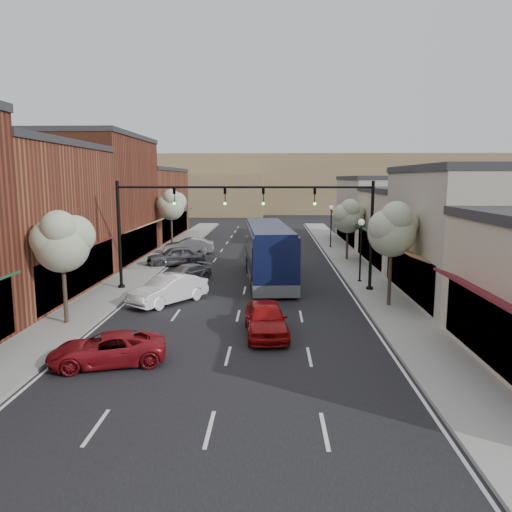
# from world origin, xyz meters

# --- Properties ---
(ground) EXTENTS (160.00, 160.00, 0.00)m
(ground) POSITION_xyz_m (0.00, 0.00, 0.00)
(ground) COLOR black
(ground) RESTS_ON ground
(sidewalk_left) EXTENTS (2.80, 73.00, 0.15)m
(sidewalk_left) POSITION_xyz_m (-8.40, 18.50, 0.07)
(sidewalk_left) COLOR gray
(sidewalk_left) RESTS_ON ground
(sidewalk_right) EXTENTS (2.80, 73.00, 0.15)m
(sidewalk_right) POSITION_xyz_m (8.40, 18.50, 0.07)
(sidewalk_right) COLOR gray
(sidewalk_right) RESTS_ON ground
(curb_left) EXTENTS (0.25, 73.00, 0.17)m
(curb_left) POSITION_xyz_m (-7.00, 18.50, 0.07)
(curb_left) COLOR gray
(curb_left) RESTS_ON ground
(curb_right) EXTENTS (0.25, 73.00, 0.17)m
(curb_right) POSITION_xyz_m (7.00, 18.50, 0.07)
(curb_right) COLOR gray
(curb_right) RESTS_ON ground
(bldg_left_midnear) EXTENTS (10.14, 14.10, 9.40)m
(bldg_left_midnear) POSITION_xyz_m (-14.23, 6.00, 4.66)
(bldg_left_midnear) COLOR brown
(bldg_left_midnear) RESTS_ON ground
(bldg_left_midfar) EXTENTS (10.14, 14.10, 10.90)m
(bldg_left_midfar) POSITION_xyz_m (-14.24, 20.00, 5.40)
(bldg_left_midfar) COLOR brown
(bldg_left_midfar) RESTS_ON ground
(bldg_left_far) EXTENTS (10.14, 18.10, 8.40)m
(bldg_left_far) POSITION_xyz_m (-14.22, 36.00, 4.16)
(bldg_left_far) COLOR brown
(bldg_left_far) RESTS_ON ground
(bldg_right_midnear) EXTENTS (9.14, 12.10, 7.90)m
(bldg_right_midnear) POSITION_xyz_m (13.72, 6.00, 3.91)
(bldg_right_midnear) COLOR #A79F8F
(bldg_right_midnear) RESTS_ON ground
(bldg_right_midfar) EXTENTS (9.14, 12.10, 6.40)m
(bldg_right_midfar) POSITION_xyz_m (13.70, 18.00, 3.17)
(bldg_right_midfar) COLOR #C4B49C
(bldg_right_midfar) RESTS_ON ground
(bldg_right_far) EXTENTS (9.14, 16.10, 7.40)m
(bldg_right_far) POSITION_xyz_m (13.71, 32.00, 3.66)
(bldg_right_far) COLOR #A79F8F
(bldg_right_far) RESTS_ON ground
(hill_far) EXTENTS (120.00, 30.00, 12.00)m
(hill_far) POSITION_xyz_m (0.00, 90.00, 6.00)
(hill_far) COLOR #7A6647
(hill_far) RESTS_ON ground
(hill_near) EXTENTS (50.00, 20.00, 8.00)m
(hill_near) POSITION_xyz_m (-25.00, 78.00, 4.00)
(hill_near) COLOR #7A6647
(hill_near) RESTS_ON ground
(signal_mast_right) EXTENTS (8.22, 0.46, 7.00)m
(signal_mast_right) POSITION_xyz_m (5.62, 8.00, 4.62)
(signal_mast_right) COLOR black
(signal_mast_right) RESTS_ON ground
(signal_mast_left) EXTENTS (8.22, 0.46, 7.00)m
(signal_mast_left) POSITION_xyz_m (-5.62, 8.00, 4.62)
(signal_mast_left) COLOR black
(signal_mast_left) RESTS_ON ground
(tree_right_near) EXTENTS (2.85, 2.65, 5.95)m
(tree_right_near) POSITION_xyz_m (8.35, 3.94, 4.45)
(tree_right_near) COLOR #47382B
(tree_right_near) RESTS_ON ground
(tree_right_far) EXTENTS (2.85, 2.65, 5.43)m
(tree_right_far) POSITION_xyz_m (8.35, 19.94, 3.99)
(tree_right_far) COLOR #47382B
(tree_right_far) RESTS_ON ground
(tree_left_near) EXTENTS (2.85, 2.65, 5.69)m
(tree_left_near) POSITION_xyz_m (-8.25, -0.06, 4.22)
(tree_left_near) COLOR #47382B
(tree_left_near) RESTS_ON ground
(tree_left_far) EXTENTS (2.85, 2.65, 6.13)m
(tree_left_far) POSITION_xyz_m (-8.25, 25.94, 4.60)
(tree_left_far) COLOR #47382B
(tree_left_far) RESTS_ON ground
(lamp_post_near) EXTENTS (0.44, 0.44, 4.44)m
(lamp_post_near) POSITION_xyz_m (7.80, 10.50, 3.01)
(lamp_post_near) COLOR black
(lamp_post_near) RESTS_ON ground
(lamp_post_far) EXTENTS (0.44, 0.44, 4.44)m
(lamp_post_far) POSITION_xyz_m (7.80, 28.00, 3.01)
(lamp_post_far) COLOR black
(lamp_post_far) RESTS_ON ground
(coach_bus) EXTENTS (3.91, 13.01, 3.92)m
(coach_bus) POSITION_xyz_m (1.48, 11.49, 2.03)
(coach_bus) COLOR #0E1439
(coach_bus) RESTS_ON ground
(red_hatchback) EXTENTS (2.28, 4.76, 1.57)m
(red_hatchback) POSITION_xyz_m (1.50, -1.23, 0.78)
(red_hatchback) COLOR #990B0C
(red_hatchback) RESTS_ON ground
(parked_car_a) EXTENTS (4.85, 3.19, 1.24)m
(parked_car_a) POSITION_xyz_m (-4.58, -5.08, 0.62)
(parked_car_a) COLOR maroon
(parked_car_a) RESTS_ON ground
(parked_car_b) EXTENTS (4.28, 5.04, 1.63)m
(parked_car_b) POSITION_xyz_m (-4.20, 4.54, 0.82)
(parked_car_b) COLOR white
(parked_car_b) RESTS_ON ground
(parked_car_c) EXTENTS (3.82, 4.15, 1.17)m
(parked_car_c) POSITION_xyz_m (-4.27, 10.75, 0.58)
(parked_car_c) COLOR gray
(parked_car_c) RESTS_ON ground
(parked_car_d) EXTENTS (5.11, 3.47, 1.62)m
(parked_car_d) POSITION_xyz_m (-6.20, 17.08, 0.81)
(parked_car_d) COLOR #585960
(parked_car_d) RESTS_ON ground
(parked_car_e) EXTENTS (4.89, 2.15, 1.56)m
(parked_car_e) POSITION_xyz_m (-6.20, 23.52, 0.78)
(parked_car_e) COLOR #9A9A9F
(parked_car_e) RESTS_ON ground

